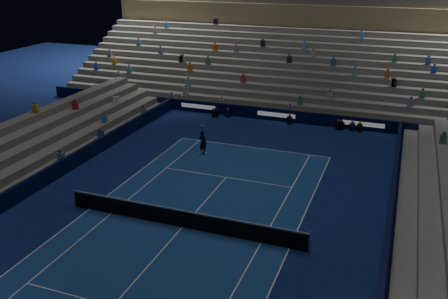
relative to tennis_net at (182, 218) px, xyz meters
name	(u,v)px	position (x,y,z in m)	size (l,w,h in m)	color
ground	(182,227)	(0.00, 0.00, -0.50)	(90.00, 90.00, 0.00)	#0D1B51
court_surface	(182,227)	(0.00, 0.00, -0.50)	(10.97, 23.77, 0.01)	navy
sponsor_barrier_far	(277,115)	(0.00, 18.50, 0.00)	(44.00, 0.25, 1.00)	black
sponsor_barrier_east	(385,257)	(9.70, 0.00, 0.00)	(0.25, 37.00, 1.00)	#080A33
sponsor_barrier_west	(25,189)	(-9.70, 0.00, 0.00)	(0.25, 37.00, 1.00)	black
grandstand_main	(302,60)	(0.00, 27.90, 2.87)	(44.00, 15.20, 11.20)	slate
tennis_net	(182,218)	(0.00, 0.00, 0.00)	(12.90, 0.10, 1.10)	#B2B2B7
tennis_player	(203,142)	(-2.86, 9.53, 0.34)	(0.61, 0.40, 1.68)	black
broadcast_camera	(215,113)	(-5.20, 17.77, -0.18)	(0.54, 0.96, 0.62)	black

